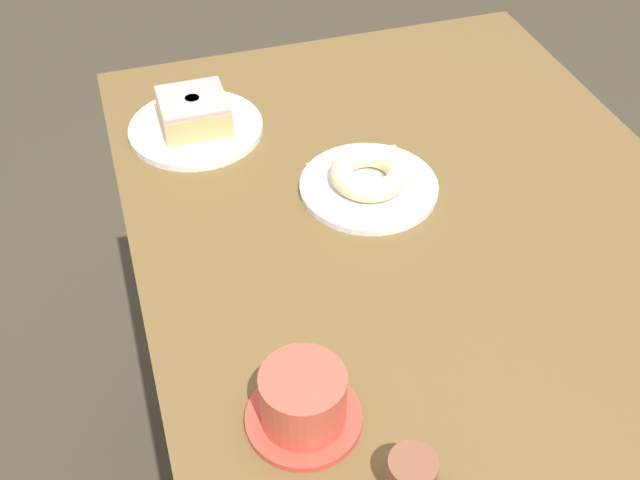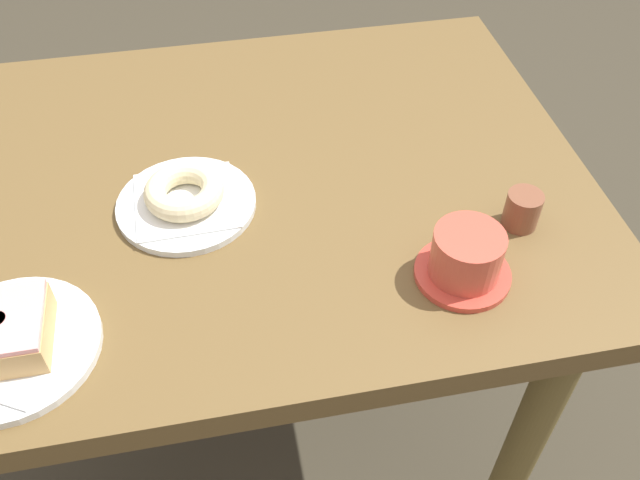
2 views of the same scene
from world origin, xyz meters
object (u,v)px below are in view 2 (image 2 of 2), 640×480
at_px(plate_glazed_square, 12,348).
at_px(sugar_jar, 522,210).
at_px(donut_sugar_ring, 184,191).
at_px(coffee_cup, 466,257).
at_px(donut_glazed_square, 2,331).
at_px(plate_sugar_ring, 187,204).

bearing_deg(plate_glazed_square, sugar_jar, 7.41).
height_order(donut_sugar_ring, coffee_cup, coffee_cup).
distance_m(donut_glazed_square, coffee_cup, 0.54).
bearing_deg(plate_sugar_ring, sugar_jar, -15.04).
xyz_separation_m(donut_glazed_square, coffee_cup, (0.54, 0.01, -0.00)).
relative_size(donut_sugar_ring, coffee_cup, 0.90).
bearing_deg(sugar_jar, plate_sugar_ring, 164.96).
distance_m(plate_glazed_square, donut_glazed_square, 0.03).
bearing_deg(sugar_jar, coffee_cup, -145.00).
bearing_deg(donut_sugar_ring, plate_sugar_ring, 0.00).
xyz_separation_m(plate_glazed_square, donut_glazed_square, (0.00, -0.00, 0.03)).
relative_size(plate_sugar_ring, donut_glazed_square, 1.93).
bearing_deg(donut_glazed_square, donut_sugar_ring, 44.02).
relative_size(plate_sugar_ring, sugar_jar, 3.71).
xyz_separation_m(donut_sugar_ring, plate_glazed_square, (-0.21, -0.20, -0.02)).
xyz_separation_m(plate_sugar_ring, coffee_cup, (0.33, -0.19, 0.03)).
distance_m(plate_glazed_square, sugar_jar, 0.65).
height_order(donut_glazed_square, coffee_cup, coffee_cup).
bearing_deg(plate_sugar_ring, donut_sugar_ring, 0.00).
xyz_separation_m(donut_sugar_ring, donut_glazed_square, (-0.21, -0.20, 0.01)).
xyz_separation_m(plate_sugar_ring, plate_glazed_square, (-0.21, -0.20, 0.00)).
relative_size(donut_sugar_ring, plate_glazed_square, 0.54).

